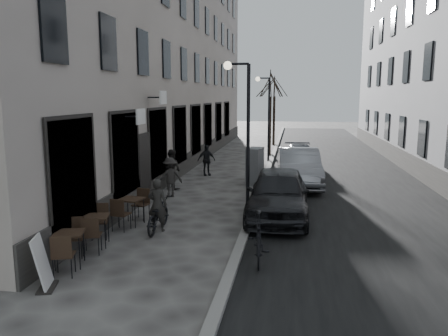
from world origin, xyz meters
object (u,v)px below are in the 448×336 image
(utility_cabinet, at_px, (255,166))
(bicycle, at_px, (158,215))
(car_mid, at_px, (299,167))
(car_far, at_px, (300,156))
(pedestrian_mid, at_px, (170,177))
(pedestrian_far, at_px, (206,160))
(streetlamp_far, at_px, (266,109))
(moped, at_px, (258,238))
(bistro_set_b, at_px, (96,228))
(sign_board, at_px, (43,268))
(streetlamp_near, at_px, (243,120))
(bistro_set_c, at_px, (131,209))
(pedestrian_near, at_px, (172,169))
(car_near, at_px, (278,193))
(tree_far, at_px, (275,87))
(bistro_set_a, at_px, (69,245))
(tree_near, at_px, (270,85))

(utility_cabinet, height_order, bicycle, utility_cabinet)
(car_mid, bearing_deg, car_far, 85.07)
(pedestrian_mid, xyz_separation_m, pedestrian_far, (0.50, 4.80, -0.01))
(streetlamp_far, bearing_deg, moped, -86.84)
(pedestrian_mid, bearing_deg, pedestrian_far, -128.01)
(bistro_set_b, relative_size, utility_cabinet, 1.03)
(bistro_set_b, height_order, moped, moped)
(sign_board, bearing_deg, car_far, 55.19)
(pedestrian_mid, bearing_deg, streetlamp_near, 117.81)
(bistro_set_c, xyz_separation_m, bicycle, (1.00, -0.47, -0.02))
(sign_board, xyz_separation_m, pedestrian_near, (-0.06, 9.97, 0.40))
(bistro_set_b, bearing_deg, pedestrian_mid, 71.22)
(streetlamp_far, xyz_separation_m, car_mid, (1.95, -7.22, -2.34))
(pedestrian_far, bearing_deg, car_far, 4.13)
(bistro_set_c, bearing_deg, moped, -21.59)
(car_near, bearing_deg, car_mid, 82.55)
(bistro_set_c, xyz_separation_m, car_near, (4.46, 1.48, 0.31))
(streetlamp_far, height_order, sign_board, streetlamp_far)
(bicycle, bearing_deg, bistro_set_b, 50.77)
(bistro_set_c, bearing_deg, tree_far, 90.33)
(bistro_set_a, bearing_deg, sign_board, -103.20)
(streetlamp_far, bearing_deg, car_mid, -74.91)
(bicycle, bearing_deg, utility_cabinet, -106.78)
(utility_cabinet, relative_size, moped, 0.85)
(bistro_set_b, relative_size, pedestrian_far, 1.09)
(sign_board, xyz_separation_m, pedestrian_far, (0.76, 13.34, 0.32))
(streetlamp_far, xyz_separation_m, bicycle, (-2.23, -14.58, -2.68))
(bistro_set_a, xyz_separation_m, pedestrian_near, (0.02, 8.74, 0.36))
(streetlamp_far, height_order, utility_cabinet, streetlamp_far)
(sign_board, xyz_separation_m, car_far, (5.43, 16.66, 0.17))
(pedestrian_near, distance_m, car_near, 6.05)
(bistro_set_b, xyz_separation_m, bistro_set_c, (0.23, 1.98, 0.01))
(tree_near, bearing_deg, streetlamp_far, -91.38)
(bistro_set_b, distance_m, bicycle, 1.95)
(utility_cabinet, xyz_separation_m, car_near, (1.25, -5.44, -0.00))
(tree_near, xyz_separation_m, bicycle, (-2.30, -17.58, -4.18))
(tree_near, height_order, pedestrian_mid, tree_near)
(sign_board, height_order, pedestrian_far, pedestrian_far)
(pedestrian_mid, relative_size, car_far, 0.37)
(streetlamp_near, relative_size, bistro_set_a, 3.01)
(bistro_set_b, bearing_deg, car_near, 21.07)
(utility_cabinet, bearing_deg, tree_near, 98.80)
(streetlamp_near, xyz_separation_m, bistro_set_b, (-3.46, -4.09, -2.66))
(bicycle, bearing_deg, streetlamp_near, -130.97)
(pedestrian_mid, xyz_separation_m, car_near, (4.34, -2.43, 0.04))
(pedestrian_near, bearing_deg, tree_near, -73.94)
(utility_cabinet, bearing_deg, sign_board, -96.88)
(tree_near, height_order, tree_far, same)
(pedestrian_near, height_order, car_near, pedestrian_near)
(streetlamp_near, height_order, car_mid, streetlamp_near)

